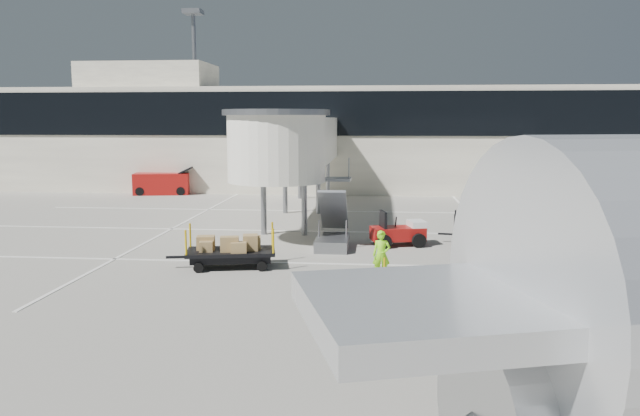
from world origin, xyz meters
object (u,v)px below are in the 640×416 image
Objects in this scene: box_cart_near at (430,285)px; suitcase_cart at (486,233)px; baggage_tug at (399,233)px; box_cart_far at (233,251)px; ground_worker at (381,255)px; belt_loader at (162,184)px; minivan at (587,199)px.

suitcase_cart is at bearing 57.59° from box_cart_near.
box_cart_far is at bearing -157.64° from baggage_tug.
suitcase_cart is 8.12m from ground_worker.
box_cart_far is 5.76m from ground_worker.
belt_loader reaches higher than suitcase_cart.
baggage_tug is at bearing -136.77° from minivan.
minivan is 29.32m from belt_loader.
minivan reaches higher than baggage_tug.
ground_worker reaches higher than box_cart_near.
belt_loader is (-17.11, 17.53, 0.23)m from baggage_tug.
suitcase_cart is 0.74× the size of minivan.
suitcase_cart is 0.81× the size of belt_loader.
box_cart_far reaches higher than suitcase_cart.
box_cart_near is 1.93× the size of ground_worker.
belt_loader reaches higher than box_cart_near.
ground_worker reaches higher than baggage_tug.
box_cart_far is 0.92× the size of belt_loader.
box_cart_near is at bearing -99.82° from baggage_tug.
ground_worker reaches higher than box_cart_far.
box_cart_near is (-3.21, -9.20, 0.02)m from suitcase_cart.
baggage_tug is 3.95m from suitcase_cart.
baggage_tug is at bearing -163.69° from suitcase_cart.
minivan is 1.10× the size of belt_loader.
minivan reaches higher than box_cart_far.
ground_worker is at bearing -117.60° from suitcase_cart.
suitcase_cart is 10.88m from minivan.
suitcase_cart is at bearing -48.70° from belt_loader.
suitcase_cart is at bearing -126.04° from minivan.
box_cart_far is 2.41× the size of ground_worker.
belt_loader is (-16.30, 23.56, -0.07)m from ground_worker.
ground_worker is 0.38× the size of belt_loader.
ground_worker is 0.35× the size of minivan.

